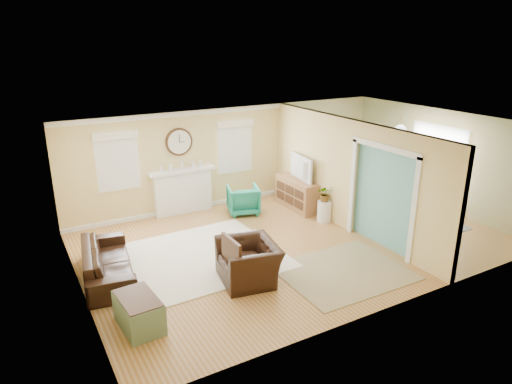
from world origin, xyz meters
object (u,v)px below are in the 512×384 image
eames_chair (249,262)px  green_chair (243,200)px  sofa (107,262)px  credenza (297,194)px  dining_table (389,206)px

eames_chair → green_chair: 3.46m
sofa → credenza: (5.20, 1.29, 0.08)m
sofa → credenza: size_ratio=1.51×
eames_chair → dining_table: eames_chair is taller
credenza → green_chair: bearing=164.3°
sofa → green_chair: (3.80, 1.69, 0.04)m
sofa → dining_table: size_ratio=1.22×
green_chair → sofa: bearing=41.5°
eames_chair → credenza: (2.94, 2.71, 0.03)m
sofa → green_chair: green_chair is taller
sofa → green_chair: 4.15m
credenza → sofa: bearing=-166.0°
sofa → eames_chair: 2.67m
dining_table → eames_chair: bearing=97.4°
credenza → dining_table: credenza is taller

